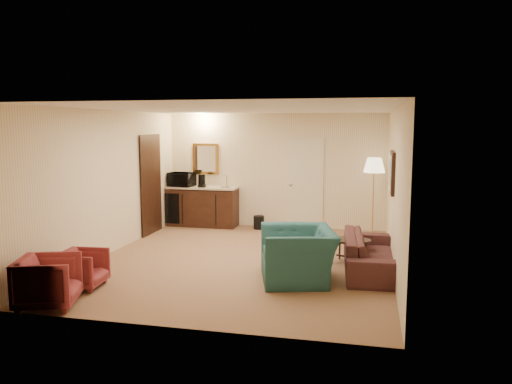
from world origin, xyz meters
TOP-DOWN VIEW (x-y plane):
  - ground at (0.00, 0.00)m, footprint 6.00×6.00m
  - room_walls at (-0.10, 0.77)m, footprint 5.02×6.01m
  - wetbar_cabinet at (-1.65, 2.72)m, footprint 1.64×0.58m
  - sofa at (2.15, -0.17)m, footprint 0.72×2.08m
  - teal_armchair at (1.08, -0.90)m, footprint 1.07×1.37m
  - rose_chair_near at (-1.90, -1.92)m, footprint 0.59×0.63m
  - rose_chair_far at (-1.90, -2.72)m, footprint 0.86×0.89m
  - coffee_table at (1.80, 0.22)m, footprint 0.86×0.73m
  - floor_lamp at (2.20, 2.40)m, footprint 0.48×0.48m
  - waste_bin at (-0.30, 2.65)m, footprint 0.25×0.25m
  - microwave at (-2.15, 2.68)m, footprint 0.63×0.42m
  - coffee_maker at (-1.63, 2.62)m, footprint 0.19×0.19m

SIDE VIEW (x-z plane):
  - ground at x=0.00m, z-range 0.00..0.00m
  - waste_bin at x=-0.30m, z-range 0.00..0.30m
  - coffee_table at x=1.80m, z-range 0.00..0.42m
  - rose_chair_near at x=-1.90m, z-range 0.00..0.60m
  - rose_chair_far at x=-1.90m, z-range 0.00..0.73m
  - sofa at x=2.15m, z-range 0.00..0.80m
  - wetbar_cabinet at x=-1.65m, z-range 0.00..0.92m
  - teal_armchair at x=1.08m, z-range 0.00..1.06m
  - floor_lamp at x=2.20m, z-range 0.00..1.67m
  - coffee_maker at x=-1.63m, z-range 0.92..1.21m
  - microwave at x=-2.15m, z-range 0.92..1.31m
  - room_walls at x=-0.10m, z-range 0.41..3.02m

